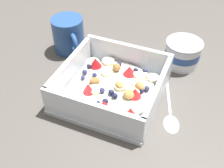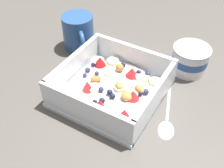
% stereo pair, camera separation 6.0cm
% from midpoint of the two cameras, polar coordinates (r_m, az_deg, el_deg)
% --- Properties ---
extents(ground_plane, '(2.40, 2.40, 0.00)m').
position_cam_midpoint_polar(ground_plane, '(0.62, 1.62, -1.96)').
color(ground_plane, '#56514C').
extents(fruit_bowl, '(0.21, 0.21, 0.07)m').
position_cam_midpoint_polar(fruit_bowl, '(0.61, 2.97, -0.78)').
color(fruit_bowl, white).
rests_on(fruit_bowl, ground).
extents(spoon, '(0.07, 0.17, 0.01)m').
position_cam_midpoint_polar(spoon, '(0.58, 14.07, -7.06)').
color(spoon, silver).
rests_on(spoon, ground).
extents(yogurt_cup, '(0.09, 0.09, 0.06)m').
position_cam_midpoint_polar(yogurt_cup, '(0.70, 18.00, 4.72)').
color(yogurt_cup, white).
rests_on(yogurt_cup, ground).
extents(coffee_mug, '(0.09, 0.09, 0.09)m').
position_cam_midpoint_polar(coffee_mug, '(0.74, -4.51, 10.36)').
color(coffee_mug, '#2D5699').
rests_on(coffee_mug, ground).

